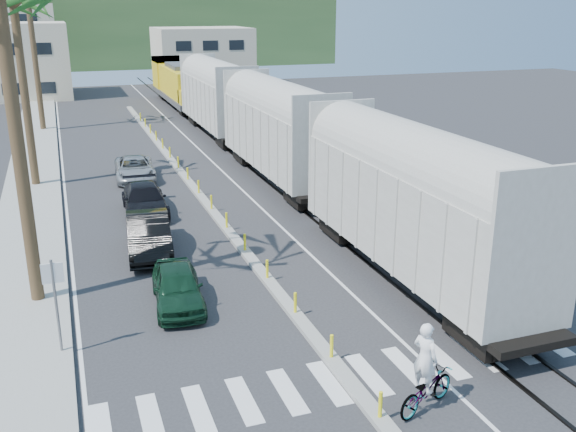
% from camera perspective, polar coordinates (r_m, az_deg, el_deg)
% --- Properties ---
extents(ground, '(140.00, 140.00, 0.00)m').
position_cam_1_polar(ground, '(19.79, 2.69, -11.37)').
color(ground, '#28282B').
rests_on(ground, ground).
extents(sidewalk, '(3.00, 90.00, 0.15)m').
position_cam_1_polar(sidewalk, '(42.05, -21.69, 3.60)').
color(sidewalk, gray).
rests_on(sidewalk, ground).
extents(rails, '(1.56, 100.00, 0.06)m').
position_cam_1_polar(rails, '(46.43, -4.73, 6.06)').
color(rails, black).
rests_on(rails, ground).
extents(median, '(0.45, 60.00, 0.85)m').
position_cam_1_polar(median, '(37.71, -8.87, 3.13)').
color(median, gray).
rests_on(median, ground).
extents(crosswalk, '(14.00, 2.20, 0.01)m').
position_cam_1_polar(crosswalk, '(18.22, 5.15, -14.25)').
color(crosswalk, silver).
rests_on(crosswalk, ground).
extents(lane_markings, '(9.42, 90.00, 0.01)m').
position_cam_1_polar(lane_markings, '(42.27, -13.07, 4.40)').
color(lane_markings, silver).
rests_on(lane_markings, ground).
extents(freight_train, '(3.00, 60.94, 5.85)m').
position_cam_1_polar(freight_train, '(42.13, -3.40, 8.82)').
color(freight_train, '#A8A49A').
rests_on(freight_train, ground).
extents(street_sign, '(0.60, 0.08, 3.00)m').
position_cam_1_polar(street_sign, '(19.52, -20.01, -6.50)').
color(street_sign, slate).
rests_on(street_sign, ground).
extents(buildings, '(38.00, 27.00, 10.00)m').
position_cam_1_polar(buildings, '(87.70, -20.07, 13.64)').
color(buildings, '#C1B499').
rests_on(buildings, ground).
extents(hillside, '(80.00, 20.00, 12.00)m').
position_cam_1_polar(hillside, '(116.13, -17.03, 15.61)').
color(hillside, '#385628').
rests_on(hillside, ground).
extents(car_lead, '(2.31, 4.29, 1.37)m').
position_cam_1_polar(car_lead, '(22.20, -9.79, -6.22)').
color(car_lead, '#10321F').
rests_on(car_lead, ground).
extents(car_second, '(2.56, 5.18, 1.61)m').
position_cam_1_polar(car_second, '(26.96, -12.29, -1.63)').
color(car_second, black).
rests_on(car_second, ground).
extents(car_third, '(2.35, 5.08, 1.43)m').
position_cam_1_polar(car_third, '(32.13, -12.63, 1.41)').
color(car_third, black).
rests_on(car_third, ground).
extents(car_rear, '(2.80, 5.04, 1.32)m').
position_cam_1_polar(car_rear, '(38.71, -13.46, 4.12)').
color(car_rear, '#A8AAAD').
rests_on(car_rear, ground).
extents(cyclist, '(2.20, 2.57, 2.43)m').
position_cam_1_polar(cyclist, '(16.99, 12.15, -14.27)').
color(cyclist, '#9EA0A5').
rests_on(cyclist, ground).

